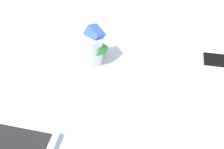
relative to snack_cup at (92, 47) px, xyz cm
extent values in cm
cube|color=silver|center=(-9.02, 17.13, -15.07)|extent=(180.00, 140.00, 18.00)
cylinder|color=silver|center=(0.47, 0.22, -0.57)|extent=(9.00, 9.00, 11.00)
cube|color=orange|center=(-1.19, -1.44, -2.57)|extent=(7.06, 7.93, 5.88)
cube|color=#268C33|center=(-1.78, 0.29, 0.04)|extent=(8.84, 8.77, 5.58)
cube|color=orange|center=(0.19, -0.21, 2.66)|extent=(5.52, 5.28, 5.86)
cube|color=blue|center=(-1.30, -0.75, 5.27)|extent=(8.35, 7.45, 7.44)
cube|color=black|center=(-48.54, 5.67, -5.67)|extent=(15.32, 10.34, 0.80)
camera|label=1|loc=(0.49, 83.38, 66.35)|focal=46.78mm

